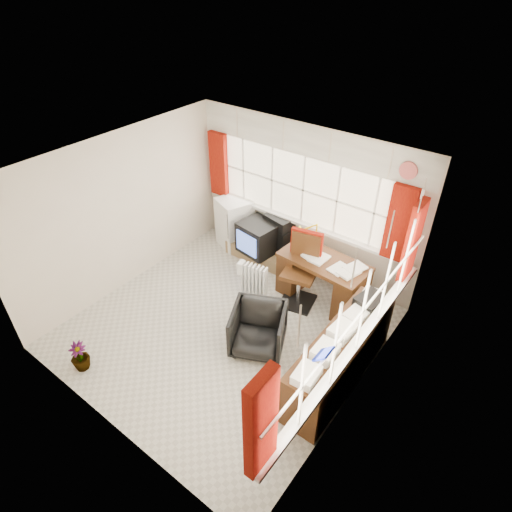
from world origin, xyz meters
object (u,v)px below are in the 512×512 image
at_px(task_chair, 303,266).
at_px(office_chair, 258,329).
at_px(desk_lamp, 317,230).
at_px(tv_bench, 265,254).
at_px(radiator, 254,285).
at_px(desk, 322,278).
at_px(credenza, 340,356).
at_px(mini_fridge, 235,223).
at_px(crt_tv, 258,237).

height_order(task_chair, office_chair, task_chair).
bearing_deg(desk_lamp, tv_bench, 174.89).
bearing_deg(radiator, tv_bench, 117.21).
bearing_deg(radiator, office_chair, -49.69).
xyz_separation_m(desk_lamp, task_chair, (0.03, -0.39, -0.44)).
height_order(desk_lamp, tv_bench, desk_lamp).
relative_size(desk, credenza, 0.69).
xyz_separation_m(desk, radiator, (-0.86, -0.59, -0.17)).
bearing_deg(credenza, radiator, 161.87).
height_order(task_chair, credenza, task_chair).
bearing_deg(task_chair, mini_fridge, 162.69).
bearing_deg(desk_lamp, task_chair, -86.19).
relative_size(radiator, crt_tv, 0.95).
bearing_deg(office_chair, credenza, -15.49).
relative_size(office_chair, radiator, 1.15).
distance_m(task_chair, tv_bench, 1.27).
relative_size(radiator, tv_bench, 0.45).
relative_size(desk_lamp, office_chair, 0.59).
xyz_separation_m(desk_lamp, credenza, (1.24, -1.43, -0.68)).
xyz_separation_m(desk, tv_bench, (-1.34, 0.34, -0.31)).
bearing_deg(tv_bench, mini_fridge, 173.83).
relative_size(credenza, crt_tv, 2.97).
distance_m(radiator, mini_fridge, 1.59).
bearing_deg(office_chair, desk_lamp, 68.52).
height_order(desk_lamp, office_chair, desk_lamp).
xyz_separation_m(tv_bench, mini_fridge, (-0.74, 0.08, 0.34)).
relative_size(task_chair, mini_fridge, 1.28).
bearing_deg(mini_fridge, credenza, -27.95).
xyz_separation_m(task_chair, mini_fridge, (-1.80, 0.56, -0.17)).
distance_m(desk, mini_fridge, 2.12).
bearing_deg(credenza, mini_fridge, 152.05).
xyz_separation_m(tv_bench, crt_tv, (-0.05, -0.13, 0.40)).
distance_m(credenza, tv_bench, 2.75).
bearing_deg(desk, task_chair, -152.53).
relative_size(desk_lamp, mini_fridge, 0.46).
distance_m(office_chair, radiator, 1.04).
distance_m(tv_bench, mini_fridge, 0.82).
relative_size(desk, task_chair, 1.16).
bearing_deg(radiator, crt_tv, 123.35).
height_order(radiator, crt_tv, crt_tv).
relative_size(desk_lamp, radiator, 0.67).
relative_size(task_chair, radiator, 1.87).
distance_m(office_chair, tv_bench, 2.08).
xyz_separation_m(office_chair, mini_fridge, (-1.88, 1.80, 0.13)).
height_order(desk_lamp, crt_tv, desk_lamp).
bearing_deg(desk, office_chair, -97.90).
distance_m(task_chair, credenza, 1.62).
height_order(desk, radiator, desk).
bearing_deg(office_chair, tv_bench, 98.30).
height_order(credenza, mini_fridge, mini_fridge).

